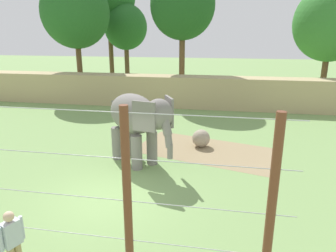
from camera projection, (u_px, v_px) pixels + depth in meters
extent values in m
plane|color=#759956|center=(107.00, 197.00, 10.26)|extent=(120.00, 120.00, 0.00)
cube|color=#937F5B|center=(206.00, 150.00, 14.33)|extent=(6.99, 4.87, 0.01)
cube|color=tan|center=(174.00, 91.00, 22.78)|extent=(36.00, 1.80, 2.20)
cylinder|color=gray|center=(152.00, 148.00, 12.70)|extent=(0.44, 0.44, 1.39)
cylinder|color=gray|center=(137.00, 152.00, 12.22)|extent=(0.44, 0.44, 1.39)
cylinder|color=gray|center=(132.00, 139.00, 13.73)|extent=(0.44, 0.44, 1.39)
cylinder|color=gray|center=(117.00, 143.00, 13.24)|extent=(0.44, 0.44, 1.39)
ellipsoid|color=gray|center=(133.00, 113.00, 12.58)|extent=(2.88, 2.69, 1.59)
ellipsoid|color=gray|center=(159.00, 114.00, 11.34)|extent=(1.45, 1.47, 1.15)
cube|color=gray|center=(169.00, 111.00, 11.78)|extent=(0.49, 0.84, 1.09)
cube|color=gray|center=(144.00, 117.00, 11.03)|extent=(0.89, 0.30, 1.09)
cylinder|color=gray|center=(166.00, 128.00, 11.15)|extent=(0.58, 0.55, 0.62)
cylinder|color=gray|center=(169.00, 140.00, 11.19)|extent=(0.44, 0.42, 0.58)
cylinder|color=gray|center=(170.00, 151.00, 11.25)|extent=(0.29, 0.29, 0.55)
cylinder|color=gray|center=(114.00, 109.00, 13.65)|extent=(0.30, 0.27, 0.79)
sphere|color=gray|center=(201.00, 138.00, 14.70)|extent=(0.83, 0.83, 0.83)
cylinder|color=brown|center=(127.00, 191.00, 6.72)|extent=(0.19, 0.19, 3.81)
cylinder|color=brown|center=(272.00, 204.00, 6.21)|extent=(0.19, 0.19, 3.81)
cylinder|color=#B7B7BC|center=(61.00, 232.00, 7.35)|extent=(10.30, 0.02, 0.02)
cylinder|color=#B7B7BC|center=(57.00, 194.00, 7.07)|extent=(10.30, 0.02, 0.02)
cylinder|color=#B7B7BC|center=(52.00, 153.00, 6.79)|extent=(10.30, 0.02, 0.02)
cylinder|color=#B7B7BC|center=(47.00, 109.00, 6.50)|extent=(10.30, 0.02, 0.02)
cube|color=silver|center=(11.00, 233.00, 6.53)|extent=(0.33, 0.41, 0.56)
sphere|color=beige|center=(9.00, 217.00, 6.41)|extent=(0.22, 0.22, 0.22)
cylinder|color=silver|center=(0.00, 240.00, 6.33)|extent=(0.12, 0.12, 0.54)
cylinder|color=silver|center=(22.00, 227.00, 6.72)|extent=(0.12, 0.12, 0.54)
cube|color=black|center=(22.00, 235.00, 6.84)|extent=(0.04, 0.07, 0.14)
cylinder|color=brown|center=(323.00, 79.00, 23.95)|extent=(0.44, 0.44, 3.61)
ellipsoid|color=#33752D|center=(331.00, 23.00, 22.79)|extent=(5.35, 5.35, 5.61)
cylinder|color=brown|center=(182.00, 68.00, 24.54)|extent=(0.44, 0.44, 5.10)
ellipsoid|color=#1E511E|center=(183.00, 5.00, 23.23)|extent=(4.84, 4.84, 5.08)
cylinder|color=brown|center=(111.00, 54.00, 30.93)|extent=(0.44, 0.44, 6.31)
cylinder|color=brown|center=(127.00, 67.00, 30.28)|extent=(0.44, 0.44, 4.00)
ellipsoid|color=#235B23|center=(126.00, 27.00, 29.22)|extent=(4.00, 4.00, 4.20)
cylinder|color=brown|center=(80.00, 70.00, 25.95)|extent=(0.44, 0.44, 4.46)
ellipsoid|color=#235B23|center=(75.00, 12.00, 24.66)|extent=(5.36, 5.36, 5.62)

